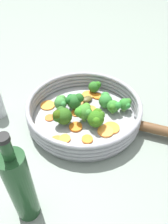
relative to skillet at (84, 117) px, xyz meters
The scene contains 30 objects.
ground_plane 0.01m from the skillet, ahead, with size 4.00×4.00×0.00m, color slate.
skillet is the anchor object (origin of this frame).
skillet_rim_wall 0.03m from the skillet, ahead, with size 0.33×0.33×0.05m.
skillet_rivet_left 0.15m from the skillet, 100.55° to the right, with size 0.01×0.01×0.01m, color #95999C.
skillet_rivet_right 0.15m from the skillet, 67.20° to the right, with size 0.01×0.01×0.01m, color gray.
carrot_slice_0 0.12m from the skillet, 93.36° to the left, with size 0.05×0.05×0.00m, color orange.
carrot_slice_1 0.10m from the skillet, 17.38° to the left, with size 0.04×0.04×0.01m, color orange.
carrot_slice_2 0.09m from the skillet, 98.55° to the right, with size 0.05×0.05×0.00m, color orange.
carrot_slice_3 0.07m from the skillet, 44.49° to the left, with size 0.04×0.04×0.00m, color #F38B41.
carrot_slice_4 0.10m from the skillet, 121.24° to the left, with size 0.03×0.03×0.00m, color orange.
carrot_slice_5 0.07m from the skillet, 105.48° to the left, with size 0.03×0.03×0.00m, color orange.
carrot_slice_6 0.10m from the skillet, behind, with size 0.03×0.03×0.00m, color orange.
carrot_slice_7 0.12m from the skillet, behind, with size 0.04×0.04×0.00m, color orange.
carrot_slice_8 0.03m from the skillet, 88.52° to the left, with size 0.03×0.03×0.00m, color orange.
carrot_slice_9 0.04m from the skillet, 11.35° to the right, with size 0.03×0.03×0.00m, color orange.
carrot_slice_10 0.09m from the skillet, 112.64° to the right, with size 0.04×0.04×0.01m, color orange.
carrot_slice_11 0.05m from the skillet, behind, with size 0.04×0.04×0.01m, color orange.
carrot_slice_12 0.09m from the skillet, 149.34° to the right, with size 0.03×0.03×0.01m, color orange.
carrot_slice_13 0.10m from the skillet, ahead, with size 0.03×0.03×0.01m, color orange.
broccoli_floret_0 0.07m from the skillet, 116.02° to the right, with size 0.06×0.05×0.05m.
broccoli_floret_1 0.13m from the skillet, 53.30° to the right, with size 0.04×0.04×0.04m.
broccoli_floret_2 0.09m from the skillet, 55.75° to the right, with size 0.04×0.04×0.04m.
broccoli_floret_3 0.05m from the skillet, 153.47° to the right, with size 0.05×0.05×0.06m.
broccoli_floret_4 0.08m from the skillet, 91.97° to the left, with size 0.04×0.04×0.04m.
broccoli_floret_5 0.12m from the skillet, ahead, with size 0.04×0.04×0.04m.
broccoli_floret_6 0.06m from the skillet, 66.21° to the left, with size 0.05×0.05×0.05m.
broccoli_floret_7 0.08m from the skillet, 144.26° to the left, with size 0.05×0.05×0.05m.
broccoli_floret_8 0.08m from the skillet, 29.57° to the right, with size 0.05×0.04×0.05m.
mushroom_piece_0 0.07m from the skillet, 17.35° to the left, with size 0.03×0.03×0.01m, color brown.
oil_bottle 0.31m from the skillet, behind, with size 0.05×0.05×0.23m.
Camera 1 is at (-0.43, -0.20, 0.45)m, focal length 35.00 mm.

